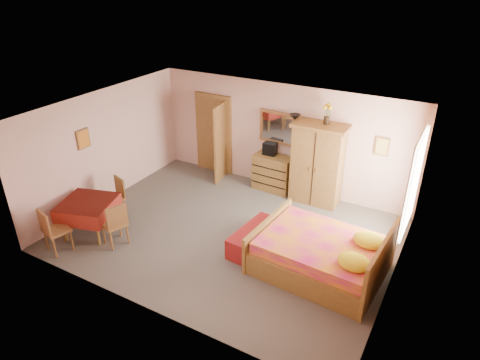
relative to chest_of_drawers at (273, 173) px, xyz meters
The scene contains 23 objects.
floor 2.28m from the chest_of_drawers, 88.51° to the right, with size 6.50×6.50×0.00m, color #67615B.
ceiling 3.10m from the chest_of_drawers, 88.51° to the right, with size 6.50×6.50×0.00m, color brown.
wall_back 0.90m from the chest_of_drawers, 77.75° to the left, with size 6.50×0.10×2.60m, color beige.
wall_front 4.81m from the chest_of_drawers, 89.30° to the right, with size 6.50×0.10×2.60m, color beige.
wall_left 3.99m from the chest_of_drawers, 145.03° to the right, with size 0.10×5.00×2.60m, color beige.
wall_right 4.08m from the chest_of_drawers, 34.01° to the right, with size 0.10×5.00×2.60m, color beige.
doorway 1.94m from the chest_of_drawers, behind, with size 1.06×0.12×2.15m, color #9E6B35.
window 3.57m from the chest_of_drawers, 17.53° to the right, with size 0.08×1.40×1.95m, color white.
picture_left 4.43m from the chest_of_drawers, 138.15° to the right, with size 0.04×0.32×0.42m, color orange.
picture_back 2.66m from the chest_of_drawers, ahead, with size 0.30×0.04×0.40m, color #D8BF59.
chest_of_drawers is the anchor object (origin of this frame).
wall_mirror 1.12m from the chest_of_drawers, 90.00° to the left, with size 1.00×0.05×0.79m, color silver.
stereo 0.61m from the chest_of_drawers, 156.98° to the left, with size 0.32×0.23×0.29m, color black.
floor_lamp 0.72m from the chest_of_drawers, ahead, with size 0.26×0.26×2.00m, color black.
wardrobe 1.22m from the chest_of_drawers, ahead, with size 1.22×0.63×1.91m, color olive.
sunflower_vase 2.08m from the chest_of_drawers, ahead, with size 0.18×0.18×0.46m, color yellow.
bed 3.18m from the chest_of_drawers, 49.04° to the right, with size 2.26×1.78×1.05m, color #E21683.
bench 2.50m from the chest_of_drawers, 73.19° to the right, with size 0.47×1.27×0.42m, color maroon.
dining_table 4.35m from the chest_of_drawers, 124.46° to the right, with size 1.01×1.01×0.74m, color maroon.
chair_south 5.02m from the chest_of_drawers, 120.38° to the right, with size 0.43×0.43×0.94m, color brown.
chair_north 3.79m from the chest_of_drawers, 131.57° to the right, with size 0.40×0.40×0.88m, color #9D6335.
chair_west 4.77m from the chest_of_drawers, 131.63° to the right, with size 0.44×0.44×0.98m, color olive.
chair_east 4.01m from the chest_of_drawers, 115.75° to the right, with size 0.43×0.43×0.94m, color #9C6734.
Camera 1 is at (3.85, -6.35, 5.04)m, focal length 32.00 mm.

